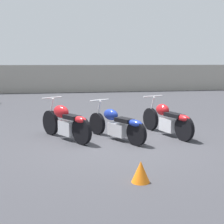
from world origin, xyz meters
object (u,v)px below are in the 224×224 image
(traffic_cone_near, at_px, (141,172))
(motorcycle_slot_2, at_px, (167,120))
(motorcycle_slot_0, at_px, (66,122))
(motorcycle_slot_1, at_px, (117,125))

(traffic_cone_near, bearing_deg, motorcycle_slot_2, 62.97)
(motorcycle_slot_0, bearing_deg, motorcycle_slot_1, -44.52)
(traffic_cone_near, bearing_deg, motorcycle_slot_0, 109.70)
(motorcycle_slot_2, xyz_separation_m, traffic_cone_near, (-1.55, -3.04, -0.24))
(motorcycle_slot_0, relative_size, motorcycle_slot_2, 0.88)
(motorcycle_slot_0, bearing_deg, traffic_cone_near, -102.63)
(motorcycle_slot_0, xyz_separation_m, traffic_cone_near, (1.10, -3.06, -0.27))
(motorcycle_slot_1, xyz_separation_m, traffic_cone_near, (-0.15, -2.79, -0.21))
(motorcycle_slot_2, bearing_deg, motorcycle_slot_0, 161.85)
(motorcycle_slot_1, bearing_deg, motorcycle_slot_2, -19.45)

